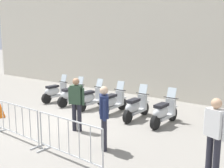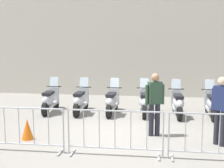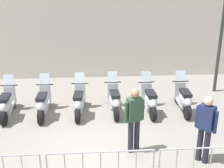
{
  "view_description": "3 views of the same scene",
  "coord_description": "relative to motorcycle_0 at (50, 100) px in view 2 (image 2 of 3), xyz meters",
  "views": [
    {
      "loc": [
        5.59,
        -6.73,
        2.91
      ],
      "look_at": [
        0.74,
        2.46,
        1.12
      ],
      "focal_mm": 41.21,
      "sensor_mm": 36.0,
      "label": 1
    },
    {
      "loc": [
        -0.69,
        -8.18,
        2.62
      ],
      "look_at": [
        -0.18,
        2.02,
        1.12
      ],
      "focal_mm": 48.24,
      "sensor_mm": 36.0,
      "label": 2
    },
    {
      "loc": [
        -1.36,
        -6.72,
        4.46
      ],
      "look_at": [
        0.76,
        1.6,
        1.21
      ],
      "focal_mm": 49.08,
      "sensor_mm": 36.0,
      "label": 3
    }
  ],
  "objects": [
    {
      "name": "ground_plane",
      "position": [
        2.41,
        -2.64,
        -0.45
      ],
      "size": [
        120.0,
        120.0,
        0.0
      ],
      "primitive_type": "plane",
      "color": "gray"
    },
    {
      "name": "motorcycle_0",
      "position": [
        0.0,
        0.0,
        0.0
      ],
      "size": [
        0.64,
        1.72,
        1.24
      ],
      "color": "black",
      "rests_on": "ground"
    },
    {
      "name": "motorcycle_1",
      "position": [
        1.12,
        -0.2,
        0.0
      ],
      "size": [
        0.69,
        1.71,
        1.24
      ],
      "color": "black",
      "rests_on": "ground"
    },
    {
      "name": "motorcycle_2",
      "position": [
        2.24,
        -0.39,
        0.0
      ],
      "size": [
        0.72,
        1.71,
        1.24
      ],
      "color": "black",
      "rests_on": "ground"
    },
    {
      "name": "motorcycle_3",
      "position": [
        3.37,
        -0.55,
        0.0
      ],
      "size": [
        0.62,
        1.72,
        1.24
      ],
      "color": "black",
      "rests_on": "ground"
    },
    {
      "name": "motorcycle_4",
      "position": [
        4.48,
        -0.83,
        0.0
      ],
      "size": [
        0.61,
        1.72,
        1.24
      ],
      "color": "black",
      "rests_on": "ground"
    },
    {
      "name": "motorcycle_5",
      "position": [
        5.59,
        -1.02,
        0.0
      ],
      "size": [
        0.68,
        1.71,
        1.24
      ],
      "color": "black",
      "rests_on": "ground"
    },
    {
      "name": "barrier_segment_0",
      "position": [
        -0.13,
        -3.86,
        0.07
      ],
      "size": [
        2.16,
        0.8,
        1.07
      ],
      "color": "#B2B5B7",
      "rests_on": "ground"
    },
    {
      "name": "barrier_segment_1",
      "position": [
        2.11,
        -4.27,
        0.07
      ],
      "size": [
        2.16,
        0.8,
        1.07
      ],
      "color": "#B2B5B7",
      "rests_on": "ground"
    },
    {
      "name": "barrier_segment_2",
      "position": [
        4.35,
        -4.68,
        0.07
      ],
      "size": [
        2.16,
        0.8,
        1.07
      ],
      "color": "#B2B5B7",
      "rests_on": "ground"
    },
    {
      "name": "officer_near_row_end",
      "position": [
        4.77,
        -3.7,
        0.53
      ],
      "size": [
        0.38,
        0.47,
        1.73
      ],
      "color": "#23232D",
      "rests_on": "ground"
    },
    {
      "name": "officer_by_barriers",
      "position": [
        3.28,
        -2.85,
        0.53
      ],
      "size": [
        0.54,
        0.28,
        1.73
      ],
      "color": "#23232D",
      "rests_on": "ground"
    },
    {
      "name": "traffic_cone",
      "position": [
        -0.14,
        -3.0,
        -0.18
      ],
      "size": [
        0.32,
        0.32,
        0.55
      ],
      "primitive_type": "cone",
      "color": "orange",
      "rests_on": "ground"
    }
  ]
}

